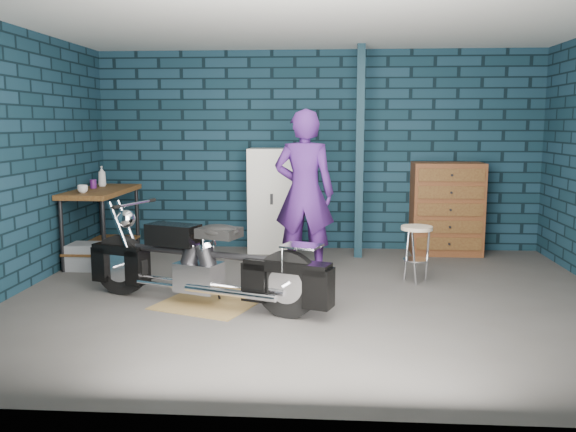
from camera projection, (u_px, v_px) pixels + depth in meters
The scene contains 14 objects.
ground at pixel (311, 298), 6.05m from camera, with size 6.00×6.00×0.00m, color #494745.
room_walls at pixel (314, 106), 6.31m from camera, with size 6.02×5.01×2.71m.
support_post at pixel (360, 153), 7.74m from camera, with size 0.10×0.10×2.70m, color #102733.
workbench at pixel (102, 225), 7.67m from camera, with size 0.60×1.40×0.91m, color brown.
drip_mat at pixel (204, 305), 5.82m from camera, with size 0.88×0.66×0.01m, color brown.
motorcycle at pixel (203, 256), 5.74m from camera, with size 2.18×0.59×0.96m, color black, non-canonical shape.
person at pixel (304, 193), 6.94m from camera, with size 0.69×0.45×1.88m, color #451C6C.
storage_bin at pixel (91, 256), 7.26m from camera, with size 0.50×0.35×0.31m, color gray.
locker at pixel (273, 200), 8.19m from camera, with size 0.65×0.46×1.39m, color silver.
tool_chest at pixel (447, 209), 8.04m from camera, with size 0.91×0.51×1.21m, color brown.
shop_stool at pixel (416, 254), 6.64m from camera, with size 0.34×0.34×0.62m, color #C1AD91, non-canonical shape.
cup_a at pixel (83, 189), 7.17m from camera, with size 0.12×0.12×0.10m, color #C1AD91.
mug_purple at pixel (93, 184), 7.70m from camera, with size 0.08×0.08×0.11m, color #511862.
bottle at pixel (102, 176), 7.93m from camera, with size 0.10×0.10×0.27m, color gray.
Camera 1 is at (0.18, -5.86, 1.72)m, focal length 38.00 mm.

